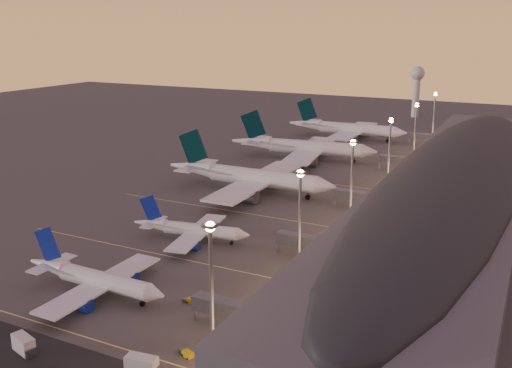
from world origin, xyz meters
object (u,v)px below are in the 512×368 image
object	(u,v)px
airliner_wide_far	(346,129)
radar_tower	(417,83)
baggage_tug_a	(187,353)
baggage_tug_b	(190,301)
airliner_narrow_south	(94,279)
airliner_wide_near	(249,177)
catering_truck_a	(24,345)
catering_truck_b	(143,367)
airliner_narrow_north	(191,229)
airliner_wide_mid	(302,147)

from	to	relation	value
airliner_wide_far	radar_tower	size ratio (longest dim) A/B	1.96
baggage_tug_a	baggage_tug_b	distance (m)	20.60
airliner_narrow_south	airliner_wide_near	bearing A→B (deg)	94.86
catering_truck_a	catering_truck_b	bearing A→B (deg)	26.02
airliner_narrow_north	catering_truck_b	size ratio (longest dim) A/B	5.40
airliner_wide_near	catering_truck_a	xyz separation A→B (m)	(11.75, -111.55, -3.94)
airliner_wide_mid	baggage_tug_a	world-z (taller)	airliner_wide_mid
baggage_tug_a	airliner_narrow_south	bearing A→B (deg)	-177.82
catering_truck_a	baggage_tug_a	bearing A→B (deg)	40.78
airliner_wide_mid	catering_truck_a	world-z (taller)	airliner_wide_mid
airliner_narrow_south	catering_truck_b	bearing A→B (deg)	-34.27
baggage_tug_b	airliner_wide_far	bearing A→B (deg)	94.93
airliner_narrow_north	baggage_tug_a	bearing A→B (deg)	-67.84
airliner_wide_mid	radar_tower	xyz separation A→B (m)	(19.36, 146.48, 16.41)
airliner_wide_near	catering_truck_b	distance (m)	113.16
airliner_narrow_north	baggage_tug_b	world-z (taller)	airliner_narrow_north
airliner_wide_mid	radar_tower	world-z (taller)	radar_tower
baggage_tug_a	baggage_tug_b	xyz separation A→B (m)	(-10.65, 17.63, -0.01)
airliner_wide_mid	airliner_wide_far	bearing A→B (deg)	79.85
airliner_wide_near	catering_truck_b	world-z (taller)	airliner_wide_near
airliner_wide_mid	catering_truck_b	bearing A→B (deg)	-84.68
baggage_tug_a	catering_truck_a	xyz separation A→B (m)	(-26.95, -12.39, 1.04)
catering_truck_b	airliner_narrow_south	bearing A→B (deg)	137.81
airliner_wide_near	baggage_tug_a	size ratio (longest dim) A/B	18.55
airliner_wide_near	radar_tower	size ratio (longest dim) A/B	2.02
airliner_narrow_north	airliner_wide_near	world-z (taller)	airliner_wide_near
airliner_wide_far	baggage_tug_b	bearing A→B (deg)	-82.08
airliner_narrow_south	catering_truck_b	size ratio (longest dim) A/B	6.00
radar_tower	catering_truck_b	world-z (taller)	radar_tower
baggage_tug_a	catering_truck_b	distance (m)	8.95
baggage_tug_b	airliner_narrow_south	bearing A→B (deg)	-167.89
airliner_wide_mid	airliner_narrow_north	bearing A→B (deg)	-92.19
airliner_narrow_north	airliner_wide_near	bearing A→B (deg)	89.07
airliner_narrow_north	baggage_tug_a	world-z (taller)	airliner_narrow_north
airliner_narrow_south	baggage_tug_a	xyz separation A→B (m)	(32.06, -11.75, -3.08)
baggage_tug_a	catering_truck_a	size ratio (longest dim) A/B	0.59
radar_tower	baggage_tug_b	xyz separation A→B (m)	(10.77, -284.01, -21.43)
airliner_wide_near	baggage_tug_a	distance (m)	106.56
radar_tower	baggage_tug_a	xyz separation A→B (m)	(21.42, -301.65, -21.42)
airliner_wide_far	catering_truck_b	xyz separation A→B (m)	(35.05, -218.43, -3.67)
airliner_wide_far	catering_truck_b	size ratio (longest dim) A/B	10.05
airliner_narrow_south	radar_tower	world-z (taller)	radar_tower
baggage_tug_b	radar_tower	bearing A→B (deg)	88.92
airliner_narrow_north	airliner_wide_far	size ratio (longest dim) A/B	0.54
radar_tower	baggage_tug_b	bearing A→B (deg)	-87.83
airliner_wide_far	catering_truck_a	bearing A→B (deg)	-87.34
airliner_wide_near	radar_tower	distance (m)	203.89
airliner_narrow_south	radar_tower	size ratio (longest dim) A/B	1.17
airliner_narrow_north	catering_truck_b	world-z (taller)	airliner_narrow_north
airliner_narrow_north	radar_tower	world-z (taller)	radar_tower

